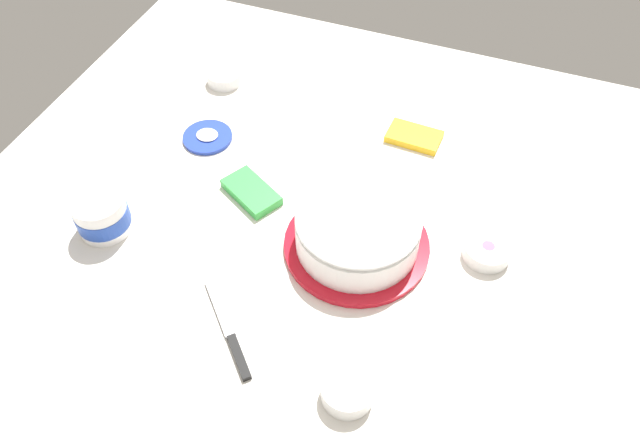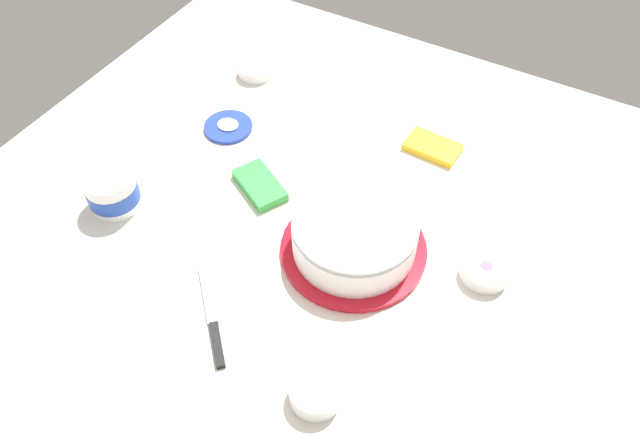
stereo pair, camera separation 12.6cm
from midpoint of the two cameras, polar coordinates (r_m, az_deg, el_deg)
ground_plane at (r=1.36m, az=1.04°, el=-0.21°), size 1.54×1.54×0.00m
frosted_cake at (r=1.28m, az=6.03°, el=-1.39°), size 0.31×0.31×0.12m
frosting_tub at (r=1.42m, az=-16.31°, el=2.71°), size 0.12×0.12×0.09m
frosting_tub_lid at (r=1.58m, az=-6.22°, el=8.64°), size 0.12×0.12×0.02m
spreading_knife at (r=1.21m, az=-6.87°, el=-9.45°), size 0.18×0.18×0.01m
sprinkle_bowl_orange at (r=1.13m, az=2.92°, el=-15.62°), size 0.10×0.10×0.04m
sprinkle_bowl_rainbow at (r=1.74m, az=-3.91°, el=13.79°), size 0.09×0.09×0.03m
sprinkle_bowl_pink at (r=1.32m, az=17.67°, el=-4.43°), size 0.10×0.10×0.03m
candy_box_lower at (r=1.55m, az=12.69°, el=6.65°), size 0.13×0.08×0.02m
candy_box_upper at (r=1.42m, az=-3.07°, el=3.29°), size 0.16×0.13×0.02m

